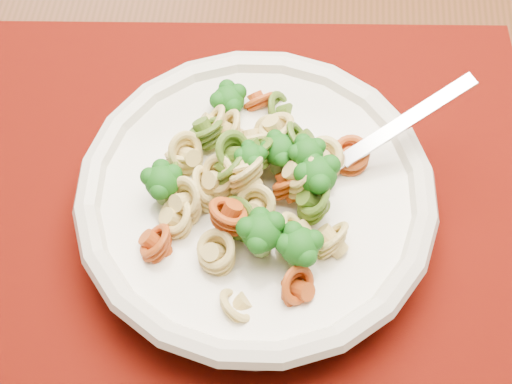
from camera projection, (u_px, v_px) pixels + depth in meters
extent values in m
cube|color=#4E2A1A|center=(216.00, 151.00, 1.50)|extent=(4.00, 4.00, 0.01)
cube|color=#572C18|center=(210.00, 128.00, 0.63)|extent=(1.44, 1.09, 0.04)
cube|color=#5E1004|center=(247.00, 196.00, 0.57)|extent=(0.52, 0.43, 0.00)
cylinder|color=white|center=(256.00, 215.00, 0.55)|extent=(0.11, 0.11, 0.01)
cylinder|color=white|center=(256.00, 203.00, 0.53)|extent=(0.25, 0.25, 0.03)
torus|color=white|center=(256.00, 192.00, 0.52)|extent=(0.27, 0.27, 0.02)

